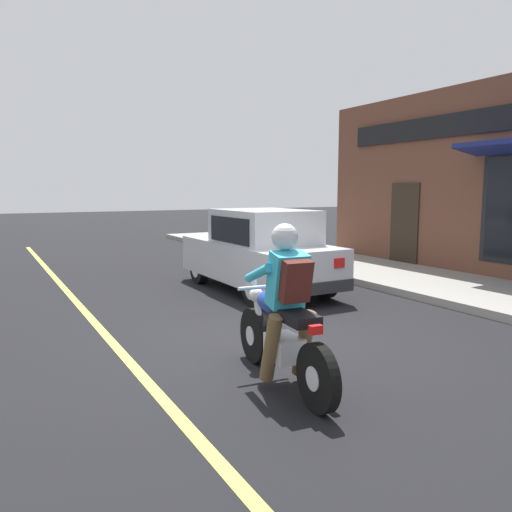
{
  "coord_description": "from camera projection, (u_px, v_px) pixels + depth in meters",
  "views": [
    {
      "loc": [
        -3.19,
        -5.51,
        1.94
      ],
      "look_at": [
        0.42,
        0.98,
        0.95
      ],
      "focal_mm": 35.0,
      "sensor_mm": 36.0,
      "label": 1
    }
  ],
  "objects": [
    {
      "name": "motorcycle_with_rider",
      "position": [
        283.0,
        319.0,
        4.92
      ],
      "size": [
        0.61,
        2.02,
        1.62
      ],
      "color": "black",
      "rests_on": "ground"
    },
    {
      "name": "sidewalk_curb",
      "position": [
        378.0,
        272.0,
        11.44
      ],
      "size": [
        2.6,
        22.0,
        0.14
      ],
      "primitive_type": "cube",
      "color": "gray",
      "rests_on": "ground"
    },
    {
      "name": "ground_plane",
      "position": [
        264.0,
        338.0,
        6.56
      ],
      "size": [
        80.0,
        80.0,
        0.0
      ],
      "primitive_type": "plane",
      "color": "black"
    },
    {
      "name": "trash_bin",
      "position": [
        312.0,
        239.0,
        13.24
      ],
      "size": [
        0.56,
        0.56,
        0.98
      ],
      "color": "#514C47",
      "rests_on": "sidewalk_curb"
    },
    {
      "name": "lane_stripe",
      "position": [
        81.0,
        307.0,
        8.29
      ],
      "size": [
        0.12,
        19.8,
        0.01
      ],
      "primitive_type": "cube",
      "color": "#D1C64C",
      "rests_on": "ground"
    },
    {
      "name": "car_hatchback",
      "position": [
        259.0,
        252.0,
        9.53
      ],
      "size": [
        1.65,
        3.79,
        1.57
      ],
      "color": "black",
      "rests_on": "ground"
    }
  ]
}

